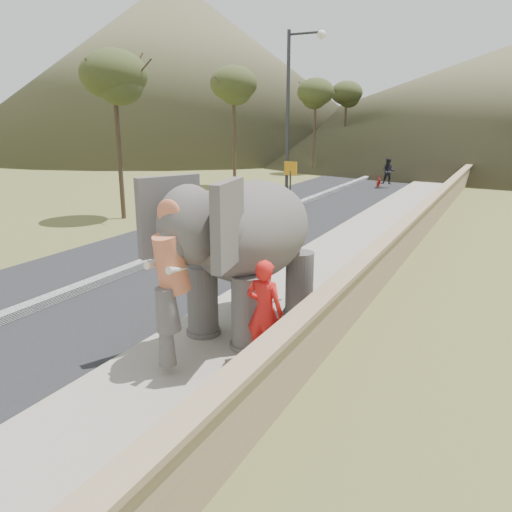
% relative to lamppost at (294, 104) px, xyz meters
% --- Properties ---
extents(ground, '(160.00, 160.00, 0.00)m').
position_rel_lamppost_xyz_m(ground, '(4.69, -17.67, -4.87)').
color(ground, olive).
rests_on(ground, ground).
extents(road, '(7.00, 120.00, 0.03)m').
position_rel_lamppost_xyz_m(road, '(-0.31, -7.67, -4.86)').
color(road, black).
rests_on(road, ground).
extents(median, '(0.35, 120.00, 0.22)m').
position_rel_lamppost_xyz_m(median, '(-0.31, -7.67, -4.76)').
color(median, black).
rests_on(median, ground).
extents(walkway, '(3.00, 120.00, 0.15)m').
position_rel_lamppost_xyz_m(walkway, '(4.69, -7.67, -4.80)').
color(walkway, '#9E9687').
rests_on(walkway, ground).
extents(parapet, '(0.30, 120.00, 1.10)m').
position_rel_lamppost_xyz_m(parapet, '(6.34, -7.67, -4.32)').
color(parapet, tan).
rests_on(parapet, ground).
extents(lamppost, '(1.76, 0.36, 8.00)m').
position_rel_lamppost_xyz_m(lamppost, '(0.00, 0.00, 0.00)').
color(lamppost, '#2A2A2E').
rests_on(lamppost, ground).
extents(signboard, '(0.60, 0.08, 2.40)m').
position_rel_lamppost_xyz_m(signboard, '(0.19, -0.72, -3.23)').
color(signboard, '#2D2D33').
rests_on(signboard, ground).
extents(hill_left, '(60.00, 60.00, 22.00)m').
position_rel_lamppost_xyz_m(hill_left, '(-33.31, 37.33, 6.13)').
color(hill_left, brown).
rests_on(hill_left, ground).
extents(elephant_and_man, '(2.65, 4.54, 3.13)m').
position_rel_lamppost_xyz_m(elephant_and_man, '(4.71, -13.01, -3.17)').
color(elephant_and_man, '#605B57').
rests_on(elephant_and_man, ground).
extents(motorcyclist, '(1.39, 1.63, 1.89)m').
position_rel_lamppost_xyz_m(motorcyclist, '(1.89, 10.25, -4.11)').
color(motorcyclist, maroon).
rests_on(motorcyclist, ground).
extents(trees, '(47.48, 43.09, 8.83)m').
position_rel_lamppost_xyz_m(trees, '(5.96, 9.95, -1.04)').
color(trees, '#473828').
rests_on(trees, ground).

